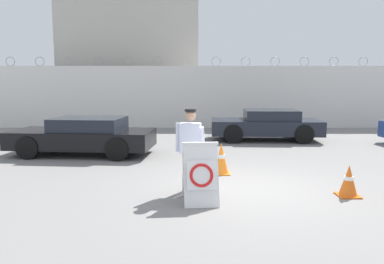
% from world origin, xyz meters
% --- Properties ---
extents(ground_plane, '(90.00, 90.00, 0.00)m').
position_xyz_m(ground_plane, '(0.00, 0.00, 0.00)').
color(ground_plane, gray).
extents(perimeter_wall, '(36.00, 0.30, 3.55)m').
position_xyz_m(perimeter_wall, '(-0.00, 11.15, 1.56)').
color(perimeter_wall, silver).
rests_on(perimeter_wall, ground_plane).
extents(building_block, '(7.84, 6.23, 6.96)m').
position_xyz_m(building_block, '(-4.79, 16.02, 3.48)').
color(building_block, '#B2ADA3').
rests_on(building_block, ground_plane).
extents(barricade_sign, '(0.71, 0.85, 1.17)m').
position_xyz_m(barricade_sign, '(-1.05, -0.86, 0.58)').
color(barricade_sign, white).
rests_on(barricade_sign, ground_plane).
extents(security_guard, '(0.62, 0.46, 1.74)m').
position_xyz_m(security_guard, '(-1.24, -0.14, 0.97)').
color(security_guard, '#514C42').
rests_on(security_guard, ground_plane).
extents(traffic_cone_near, '(0.42, 0.42, 0.64)m').
position_xyz_m(traffic_cone_near, '(1.94, -0.45, 0.32)').
color(traffic_cone_near, orange).
rests_on(traffic_cone_near, ground_plane).
extents(traffic_cone_mid, '(0.43, 0.43, 0.78)m').
position_xyz_m(traffic_cone_mid, '(-0.47, 1.41, 0.39)').
color(traffic_cone_mid, orange).
rests_on(traffic_cone_mid, ground_plane).
extents(parked_car_front_coupe, '(4.55, 2.21, 1.18)m').
position_xyz_m(parked_car_front_coupe, '(-4.62, 3.93, 0.61)').
color(parked_car_front_coupe, black).
rests_on(parked_car_front_coupe, ground_plane).
extents(parked_car_rear_sedan, '(4.32, 2.10, 1.21)m').
position_xyz_m(parked_car_rear_sedan, '(1.74, 6.95, 0.62)').
color(parked_car_rear_sedan, black).
rests_on(parked_car_rear_sedan, ground_plane).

